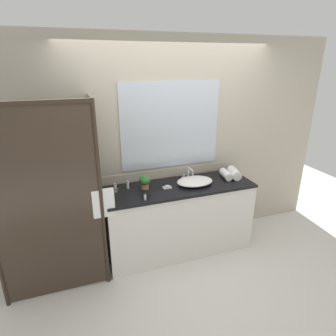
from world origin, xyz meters
TOP-DOWN VIEW (x-y plane):
  - ground_plane at (0.00, 0.00)m, footprint 8.00×8.00m
  - wall_back_with_mirror at (0.00, 0.34)m, footprint 4.40×0.06m
  - vanity_cabinet at (0.00, 0.01)m, footprint 1.80×0.58m
  - shower_enclosure at (-1.28, -0.19)m, footprint 1.20×0.59m
  - sink_basin at (0.19, -0.00)m, footprint 0.45×0.32m
  - faucet at (0.19, 0.19)m, footprint 0.17×0.16m
  - potted_plant at (-0.41, 0.07)m, footprint 0.14×0.14m
  - soap_dish at (-0.16, -0.00)m, footprint 0.10×0.07m
  - amenity_bottle_lotion at (-0.49, -0.21)m, footprint 0.03×0.03m
  - amenity_bottle_body_wash at (-0.60, 0.14)m, footprint 0.03×0.03m
  - amenity_bottle_shampoo at (-0.75, 0.10)m, footprint 0.03×0.03m
  - rolled_towel_near_edge at (0.76, 0.03)m, footprint 0.17×0.27m
  - rolled_towel_middle at (0.65, 0.05)m, footprint 0.13×0.24m

SIDE VIEW (x-z plane):
  - ground_plane at x=0.00m, z-range 0.00..0.00m
  - vanity_cabinet at x=0.00m, z-range 0.00..0.90m
  - soap_dish at x=-0.16m, z-range 0.90..0.93m
  - sink_basin at x=0.19m, z-range 0.90..0.97m
  - amenity_bottle_lotion at x=-0.49m, z-range 0.90..0.98m
  - rolled_towel_middle at x=0.65m, z-range 0.90..1.00m
  - amenity_bottle_body_wash at x=-0.60m, z-range 0.90..1.00m
  - amenity_bottle_shampoo at x=-0.75m, z-range 0.90..1.00m
  - faucet at x=0.19m, z-range 0.88..1.03m
  - rolled_towel_near_edge at x=0.76m, z-range 0.90..1.02m
  - potted_plant at x=-0.41m, z-range 0.91..1.08m
  - shower_enclosure at x=-1.28m, z-range 0.03..2.03m
  - wall_back_with_mirror at x=0.00m, z-range 0.01..2.61m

